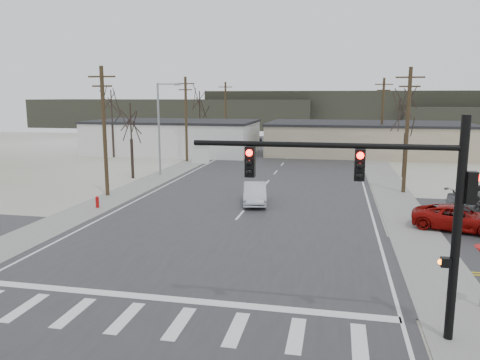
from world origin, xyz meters
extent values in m
plane|color=white|center=(0.00, 0.00, 0.00)|extent=(140.00, 140.00, 0.00)
cube|color=#2A2A2D|center=(0.00, 15.00, 0.02)|extent=(18.00, 110.00, 0.05)
cube|color=#2A2A2D|center=(0.00, 0.00, 0.02)|extent=(90.00, 10.00, 0.04)
cube|color=gray|center=(-10.60, 20.00, 0.03)|extent=(3.00, 90.00, 0.06)
cube|color=gray|center=(10.60, 20.00, 0.03)|extent=(3.00, 90.00, 0.06)
cylinder|color=black|center=(9.80, -6.20, 3.60)|extent=(0.28, 0.28, 7.20)
cylinder|color=black|center=(5.60, -6.20, 6.20)|extent=(8.40, 0.18, 0.18)
cube|color=black|center=(6.80, -6.20, 5.60)|extent=(0.32, 0.30, 1.00)
cube|color=black|center=(3.30, -6.20, 5.60)|extent=(0.32, 0.30, 1.00)
sphere|color=#FF0C05|center=(6.80, -6.37, 5.92)|extent=(0.22, 0.22, 0.22)
sphere|color=#FF0C05|center=(3.30, -6.37, 5.92)|extent=(0.22, 0.22, 0.22)
cube|color=black|center=(10.10, -6.20, 5.00)|extent=(0.30, 0.30, 1.00)
cube|color=silver|center=(1.60, -6.20, 5.80)|extent=(0.60, 0.04, 0.60)
cube|color=black|center=(9.55, -6.20, 2.60)|extent=(0.30, 0.25, 0.30)
sphere|color=#FF5905|center=(9.40, -6.20, 2.60)|extent=(0.18, 0.18, 0.18)
cylinder|color=#A50C0C|center=(-10.20, 8.00, 0.35)|extent=(0.24, 0.24, 0.70)
sphere|color=#A50C0C|center=(-10.20, 8.00, 0.75)|extent=(0.24, 0.24, 0.24)
cube|color=silver|center=(-16.00, 40.00, 2.10)|extent=(22.00, 12.00, 4.20)
cube|color=black|center=(-16.00, 40.00, 4.35)|extent=(22.30, 12.30, 0.30)
cube|color=#BEA891|center=(10.00, 44.00, 2.00)|extent=(26.00, 14.00, 4.00)
cube|color=black|center=(10.00, 44.00, 4.15)|extent=(26.30, 14.30, 0.30)
cylinder|color=#41351E|center=(-11.50, 12.00, 5.00)|extent=(0.30, 0.30, 10.00)
cube|color=#41351E|center=(-11.50, 12.00, 9.20)|extent=(2.20, 0.12, 0.12)
cube|color=#41351E|center=(-11.50, 12.00, 8.50)|extent=(1.60, 0.12, 0.12)
cylinder|color=#41351E|center=(-11.50, 32.00, 5.00)|extent=(0.30, 0.30, 10.00)
cube|color=#41351E|center=(-11.50, 32.00, 9.20)|extent=(2.20, 0.12, 0.12)
cube|color=#41351E|center=(-11.50, 32.00, 8.50)|extent=(1.60, 0.12, 0.12)
cylinder|color=#41351E|center=(-11.50, 52.00, 5.00)|extent=(0.30, 0.30, 10.00)
cube|color=#41351E|center=(-11.50, 52.00, 9.20)|extent=(2.20, 0.12, 0.12)
cube|color=#41351E|center=(-11.50, 52.00, 8.50)|extent=(1.60, 0.12, 0.12)
cylinder|color=#41351E|center=(11.50, 18.00, 5.00)|extent=(0.30, 0.30, 10.00)
cube|color=#41351E|center=(11.50, 18.00, 9.20)|extent=(2.20, 0.12, 0.12)
cube|color=#41351E|center=(11.50, 18.00, 8.50)|extent=(1.60, 0.12, 0.12)
cylinder|color=#41351E|center=(11.50, 40.00, 5.00)|extent=(0.30, 0.30, 10.00)
cube|color=#41351E|center=(11.50, 40.00, 9.20)|extent=(2.20, 0.12, 0.12)
cube|color=#41351E|center=(11.50, 40.00, 8.50)|extent=(1.60, 0.12, 0.12)
cylinder|color=gray|center=(-11.00, 22.00, 4.50)|extent=(0.20, 0.20, 9.00)
cylinder|color=gray|center=(-10.00, 22.00, 8.90)|extent=(2.00, 0.12, 0.12)
cube|color=gray|center=(-9.00, 22.00, 8.85)|extent=(0.60, 0.25, 0.18)
cylinder|color=#31231E|center=(-13.00, 20.00, 1.88)|extent=(0.28, 0.28, 3.75)
cylinder|color=#31231E|center=(-13.00, 20.00, 5.25)|extent=(0.14, 0.14, 3.75)
cylinder|color=#31231E|center=(12.50, 26.00, 2.12)|extent=(0.28, 0.28, 4.25)
cylinder|color=#31231E|center=(12.50, 26.00, 5.95)|extent=(0.14, 0.14, 4.25)
cylinder|color=#31231E|center=(-14.00, 46.00, 2.25)|extent=(0.28, 0.28, 4.50)
cylinder|color=#31231E|center=(-14.00, 46.00, 6.30)|extent=(0.14, 0.14, 4.50)
cylinder|color=#31231E|center=(15.00, 52.00, 2.00)|extent=(0.28, 0.28, 4.00)
cylinder|color=#31231E|center=(15.00, 52.00, 5.60)|extent=(0.14, 0.14, 4.00)
cylinder|color=#31231E|center=(-22.00, 34.00, 2.25)|extent=(0.28, 0.28, 4.50)
cylinder|color=#31231E|center=(-22.00, 34.00, 6.30)|extent=(0.14, 0.14, 4.50)
cube|color=#333026|center=(-35.00, 92.00, 3.50)|extent=(70.00, 18.00, 7.00)
cube|color=#333026|center=(15.00, 96.00, 4.50)|extent=(80.00, 18.00, 9.00)
imported|color=#B6BBC2|center=(0.38, 11.52, 0.80)|extent=(2.39, 4.80, 1.51)
imported|color=black|center=(2.15, 50.49, 0.74)|extent=(2.02, 4.84, 1.40)
imported|color=black|center=(-7.48, 54.70, 0.67)|extent=(2.75, 3.94, 1.25)
imported|color=maroon|center=(13.16, 7.22, 0.74)|extent=(5.55, 3.70, 1.42)
camera|label=1|loc=(6.08, -21.18, 7.72)|focal=35.00mm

